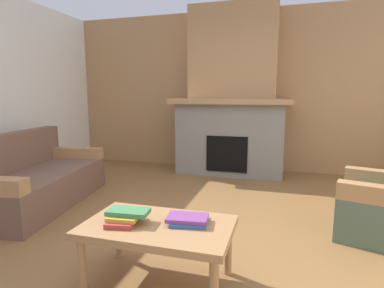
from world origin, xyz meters
The scene contains 7 objects.
ground centered at (0.00, 0.00, 0.00)m, with size 9.00×9.00×0.00m, color brown.
wall_back_wood_panel centered at (0.00, 3.00, 1.35)m, with size 6.00×0.12×2.70m, color #A87A4C.
fireplace centered at (0.00, 2.62, 1.16)m, with size 1.90×0.82×2.70m.
couch centered at (-1.97, 0.41, 0.29)m, with size 1.11×1.91×0.85m.
coffee_table centered at (0.03, -0.63, 0.38)m, with size 1.00×0.60×0.43m.
book_stack_near_edge centered at (-0.19, -0.67, 0.47)m, with size 0.29×0.26×0.09m.
book_stack_center centered at (0.23, -0.56, 0.46)m, with size 0.29×0.26×0.05m.
Camera 1 is at (0.81, -2.46, 1.29)m, focal length 28.97 mm.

